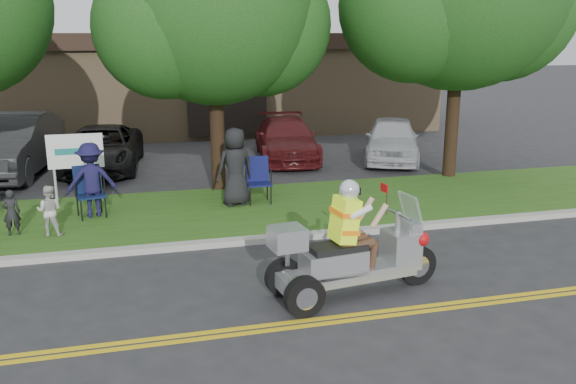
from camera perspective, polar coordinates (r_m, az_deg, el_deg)
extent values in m
plane|color=#28282B|center=(9.16, -2.91, -11.26)|extent=(120.00, 120.00, 0.00)
cube|color=gold|center=(8.65, -2.10, -12.85)|extent=(60.00, 0.10, 0.01)
cube|color=gold|center=(8.79, -2.34, -12.38)|extent=(60.00, 0.10, 0.01)
cube|color=#A8A89E|center=(11.92, -5.94, -4.73)|extent=(60.00, 0.25, 0.12)
cube|color=#285015|center=(13.95, -7.31, -1.90)|extent=(60.00, 4.00, 0.10)
cube|color=#9E7F5B|center=(27.39, -7.10, 10.37)|extent=(18.00, 8.00, 4.00)
cube|color=black|center=(23.32, -5.85, 13.85)|extent=(18.00, 0.30, 0.60)
cylinder|color=#332114|center=(15.54, -6.69, 7.54)|extent=(0.36, 0.36, 4.20)
sphere|color=#1D4112|center=(15.44, -6.99, 16.97)|extent=(4.80, 4.80, 4.80)
sphere|color=#1D4112|center=(15.93, -2.65, 15.36)|extent=(3.60, 3.60, 3.60)
sphere|color=#1D4112|center=(15.11, -11.48, 14.85)|extent=(3.36, 3.36, 3.36)
cylinder|color=#332114|center=(17.45, 15.27, 8.82)|extent=(0.36, 0.36, 4.76)
sphere|color=#1D4112|center=(18.38, 19.26, 16.25)|extent=(4.20, 4.20, 4.20)
sphere|color=#1D4112|center=(16.56, 11.78, 16.70)|extent=(3.92, 3.92, 3.92)
cylinder|color=silver|center=(15.18, -20.91, 0.54)|extent=(0.06, 0.06, 1.10)
cylinder|color=silver|center=(15.10, -17.14, 0.78)|extent=(0.06, 0.06, 1.10)
cube|color=white|center=(14.97, -19.28, 3.63)|extent=(1.25, 0.06, 0.80)
cylinder|color=black|center=(10.24, 11.97, -6.69)|extent=(0.67, 0.24, 0.65)
cylinder|color=black|center=(8.94, 1.56, -9.78)|extent=(0.63, 0.24, 0.61)
cylinder|color=black|center=(9.60, -0.35, -7.98)|extent=(0.63, 0.24, 0.61)
cube|color=#A2A4AB|center=(9.64, 6.01, -7.56)|extent=(2.12, 0.77, 0.20)
cube|color=#A2A4AB|center=(9.41, 4.27, -6.57)|extent=(1.04, 0.63, 0.38)
cube|color=black|center=(9.35, 4.60, -5.22)|extent=(0.93, 0.57, 0.11)
cube|color=#A2A4AB|center=(9.96, 10.50, -5.24)|extent=(0.56, 0.58, 0.60)
cube|color=silver|center=(9.84, 11.42, -1.64)|extent=(0.28, 0.53, 0.53)
cube|color=#A2A4AB|center=(8.94, -0.06, -4.33)|extent=(0.55, 0.52, 0.33)
sphere|color=#B20C0F|center=(9.91, 12.25, -4.23)|extent=(0.24, 0.24, 0.24)
cube|color=#D1FF1A|center=(9.27, 5.32, -2.58)|extent=(0.43, 0.48, 0.71)
sphere|color=silver|center=(9.17, 5.75, 0.21)|extent=(0.32, 0.32, 0.32)
cylinder|color=black|center=(14.14, -3.54, -0.42)|extent=(0.03, 0.03, 0.45)
cylinder|color=black|center=(14.23, -1.60, -0.30)|extent=(0.03, 0.03, 0.45)
cylinder|color=black|center=(14.57, -3.84, 0.03)|extent=(0.03, 0.03, 0.45)
cylinder|color=black|center=(14.65, -1.95, 0.14)|extent=(0.03, 0.03, 0.45)
cube|color=#0F1346|center=(14.34, -2.74, 0.77)|extent=(0.57, 0.53, 0.04)
cube|color=#0F1346|center=(14.50, -2.93, 2.17)|extent=(0.57, 0.18, 0.61)
cylinder|color=black|center=(13.69, -18.76, -1.67)|extent=(0.03, 0.03, 0.46)
cylinder|color=black|center=(13.77, -16.69, -1.40)|extent=(0.03, 0.03, 0.46)
cylinder|color=black|center=(14.13, -19.09, -1.20)|extent=(0.03, 0.03, 0.46)
cylinder|color=black|center=(14.21, -17.09, -0.94)|extent=(0.03, 0.03, 0.46)
cube|color=#0D1A41|center=(13.89, -17.98, -0.34)|extent=(0.69, 0.65, 0.04)
cube|color=#0D1A41|center=(14.05, -18.28, 1.14)|extent=(0.60, 0.31, 0.63)
imported|color=#18163E|center=(13.87, -17.92, 1.09)|extent=(1.12, 0.74, 1.63)
imported|color=black|center=(14.10, -4.96, 2.37)|extent=(1.01, 0.79, 1.82)
imported|color=black|center=(13.21, -24.47, -1.75)|extent=(0.37, 0.27, 0.93)
imported|color=beige|center=(12.88, -21.44, -1.63)|extent=(0.56, 0.47, 1.02)
imported|color=#292A2C|center=(19.32, -24.54, 4.04)|extent=(2.56, 5.54, 1.76)
imported|color=black|center=(19.10, -17.05, 3.91)|extent=(2.61, 4.86, 1.30)
imported|color=#4F1214|center=(19.90, -0.17, 5.00)|extent=(2.47, 4.76, 1.32)
imported|color=silver|center=(19.87, 9.72, 4.89)|extent=(3.18, 4.42, 1.40)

